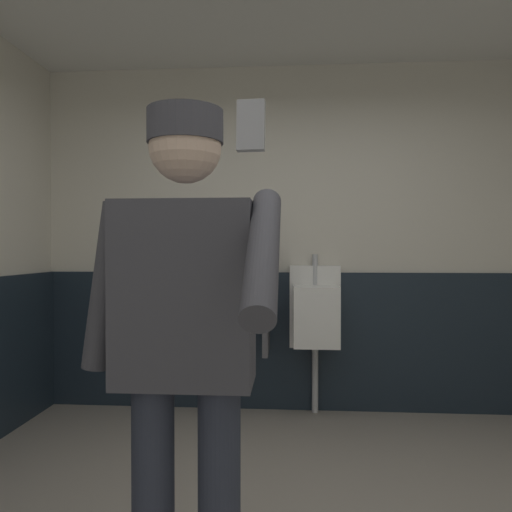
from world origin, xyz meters
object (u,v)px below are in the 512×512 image
at_px(urinal_middle, 316,315).
at_px(cell_phone, 251,126).
at_px(urinal_left, 218,314).
at_px(soap_dispenser, 113,250).
at_px(person, 185,326).

distance_m(urinal_middle, cell_phone, 2.78).
bearing_deg(urinal_left, soap_dispenser, 172.31).
xyz_separation_m(person, soap_dispenser, (-1.10, 2.27, 0.24)).
height_order(cell_phone, soap_dispenser, cell_phone).
distance_m(urinal_left, urinal_middle, 0.75).
bearing_deg(urinal_middle, urinal_left, 180.00).
xyz_separation_m(urinal_left, soap_dispenser, (-0.88, 0.12, 0.50)).
bearing_deg(urinal_middle, cell_phone, -95.99).
xyz_separation_m(person, cell_phone, (0.26, -0.50, 0.51)).
height_order(urinal_left, cell_phone, cell_phone).
xyz_separation_m(urinal_middle, soap_dispenser, (-1.63, 0.12, 0.50)).
xyz_separation_m(urinal_middle, person, (-0.53, -2.15, 0.26)).
relative_size(person, soap_dispenser, 9.62).
bearing_deg(person, urinal_left, 95.73).
xyz_separation_m(urinal_left, cell_phone, (0.47, -2.65, 0.77)).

